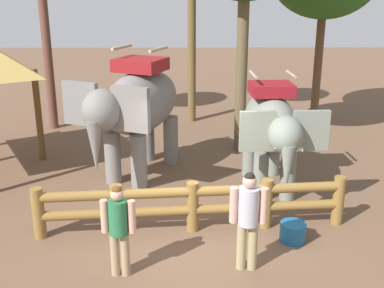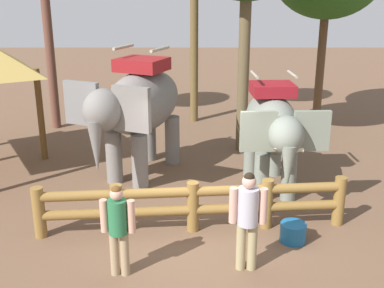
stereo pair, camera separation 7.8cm
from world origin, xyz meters
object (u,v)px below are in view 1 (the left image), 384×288
(tourist_woman_in_black, at_px, (119,225))
(tourist_man_in_blue, at_px, (248,214))
(elephant_center, at_px, (271,127))
(log_fence, at_px, (193,203))
(feed_bucket, at_px, (293,232))
(elephant_near_left, at_px, (137,106))

(tourist_woman_in_black, relative_size, tourist_man_in_blue, 0.91)
(elephant_center, bearing_deg, log_fence, -132.98)
(log_fence, xyz_separation_m, feed_bucket, (1.95, -0.45, -0.41))
(feed_bucket, bearing_deg, tourist_man_in_blue, -136.95)
(tourist_woman_in_black, height_order, feed_bucket, tourist_woman_in_black)
(log_fence, relative_size, tourist_man_in_blue, 3.44)
(log_fence, height_order, tourist_man_in_blue, tourist_man_in_blue)
(log_fence, xyz_separation_m, tourist_man_in_blue, (0.93, -1.40, 0.45))
(elephant_near_left, distance_m, feed_bucket, 5.05)
(log_fence, distance_m, elephant_near_left, 3.50)
(elephant_center, bearing_deg, elephant_near_left, 163.27)
(tourist_man_in_blue, bearing_deg, feed_bucket, 43.05)
(log_fence, bearing_deg, tourist_woman_in_black, -128.66)
(elephant_center, height_order, tourist_woman_in_black, elephant_center)
(tourist_woman_in_black, relative_size, feed_bucket, 3.30)
(log_fence, relative_size, tourist_woman_in_black, 3.78)
(elephant_near_left, xyz_separation_m, feed_bucket, (3.31, -3.42, -1.67))
(feed_bucket, bearing_deg, tourist_woman_in_black, -160.72)
(elephant_center, xyz_separation_m, tourist_man_in_blue, (-0.93, -3.40, -0.54))
(elephant_center, xyz_separation_m, feed_bucket, (0.08, -2.45, -1.40))
(elephant_center, relative_size, feed_bucket, 6.55)
(log_fence, bearing_deg, feed_bucket, -12.94)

